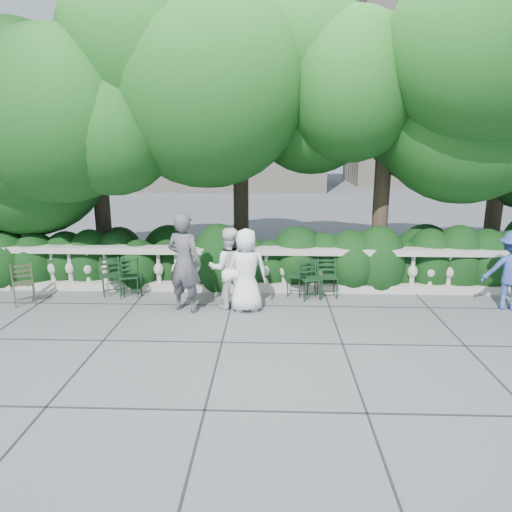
{
  "coord_description": "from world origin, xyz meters",
  "views": [
    {
      "loc": [
        0.31,
        -8.0,
        3.2
      ],
      "look_at": [
        0.0,
        1.0,
        1.0
      ],
      "focal_mm": 32.0,
      "sensor_mm": 36.0,
      "label": 1
    }
  ],
  "objects_px": {
    "chair_b": "(113,297)",
    "chair_a": "(133,297)",
    "chair_c": "(130,299)",
    "person_businessman": "(246,270)",
    "chair_e": "(328,299)",
    "chair_f": "(312,301)",
    "person_casual_man": "(228,268)",
    "chair_d": "(296,298)",
    "person_woman_grey": "(184,263)",
    "chair_weathered": "(26,306)",
    "person_older_blue": "(511,270)"
  },
  "relations": [
    {
      "from": "chair_c",
      "to": "chair_weathered",
      "type": "height_order",
      "value": "same"
    },
    {
      "from": "chair_c",
      "to": "person_older_blue",
      "type": "distance_m",
      "value": 7.8
    },
    {
      "from": "chair_b",
      "to": "person_businessman",
      "type": "bearing_deg",
      "value": -37.62
    },
    {
      "from": "chair_a",
      "to": "person_casual_man",
      "type": "bearing_deg",
      "value": -32.72
    },
    {
      "from": "person_older_blue",
      "to": "chair_a",
      "type": "bearing_deg",
      "value": 9.83
    },
    {
      "from": "chair_b",
      "to": "chair_e",
      "type": "distance_m",
      "value": 4.63
    },
    {
      "from": "chair_d",
      "to": "chair_f",
      "type": "relative_size",
      "value": 1.0
    },
    {
      "from": "chair_d",
      "to": "person_woman_grey",
      "type": "distance_m",
      "value": 2.56
    },
    {
      "from": "person_casual_man",
      "to": "person_older_blue",
      "type": "bearing_deg",
      "value": 170.96
    },
    {
      "from": "chair_b",
      "to": "chair_f",
      "type": "relative_size",
      "value": 1.0
    },
    {
      "from": "chair_a",
      "to": "chair_weathered",
      "type": "height_order",
      "value": "same"
    },
    {
      "from": "chair_a",
      "to": "person_casual_man",
      "type": "height_order",
      "value": "person_casual_man"
    },
    {
      "from": "person_casual_man",
      "to": "chair_weathered",
      "type": "bearing_deg",
      "value": -8.92
    },
    {
      "from": "person_businessman",
      "to": "chair_a",
      "type": "bearing_deg",
      "value": -24.27
    },
    {
      "from": "chair_b",
      "to": "chair_a",
      "type": "bearing_deg",
      "value": -21.27
    },
    {
      "from": "chair_a",
      "to": "chair_f",
      "type": "height_order",
      "value": "same"
    },
    {
      "from": "chair_c",
      "to": "chair_d",
      "type": "height_order",
      "value": "same"
    },
    {
      "from": "person_businessman",
      "to": "chair_d",
      "type": "bearing_deg",
      "value": -150.37
    },
    {
      "from": "person_casual_man",
      "to": "chair_d",
      "type": "bearing_deg",
      "value": -166.44
    },
    {
      "from": "chair_a",
      "to": "chair_e",
      "type": "distance_m",
      "value": 4.2
    },
    {
      "from": "chair_b",
      "to": "person_older_blue",
      "type": "xyz_separation_m",
      "value": [
        8.14,
        -0.43,
        0.79
      ]
    },
    {
      "from": "chair_f",
      "to": "person_casual_man",
      "type": "height_order",
      "value": "person_casual_man"
    },
    {
      "from": "chair_b",
      "to": "person_casual_man",
      "type": "height_order",
      "value": "person_casual_man"
    },
    {
      "from": "chair_b",
      "to": "person_casual_man",
      "type": "relative_size",
      "value": 0.51
    },
    {
      "from": "chair_d",
      "to": "chair_weathered",
      "type": "distance_m",
      "value": 5.58
    },
    {
      "from": "chair_weathered",
      "to": "person_woman_grey",
      "type": "height_order",
      "value": "person_woman_grey"
    },
    {
      "from": "person_casual_man",
      "to": "person_older_blue",
      "type": "xyz_separation_m",
      "value": [
        5.58,
        0.11,
        -0.02
      ]
    },
    {
      "from": "chair_e",
      "to": "person_casual_man",
      "type": "bearing_deg",
      "value": -167.89
    },
    {
      "from": "chair_weathered",
      "to": "person_woman_grey",
      "type": "xyz_separation_m",
      "value": [
        3.31,
        -0.12,
        0.98
      ]
    },
    {
      "from": "chair_e",
      "to": "chair_f",
      "type": "xyz_separation_m",
      "value": [
        -0.34,
        -0.15,
        0.0
      ]
    },
    {
      "from": "person_businessman",
      "to": "person_older_blue",
      "type": "height_order",
      "value": "person_businessman"
    },
    {
      "from": "chair_f",
      "to": "person_casual_man",
      "type": "relative_size",
      "value": 0.51
    },
    {
      "from": "chair_f",
      "to": "chair_c",
      "type": "bearing_deg",
      "value": 162.16
    },
    {
      "from": "chair_c",
      "to": "person_older_blue",
      "type": "height_order",
      "value": "person_older_blue"
    },
    {
      "from": "chair_d",
      "to": "person_woman_grey",
      "type": "relative_size",
      "value": 0.43
    },
    {
      "from": "chair_e",
      "to": "person_casual_man",
      "type": "xyz_separation_m",
      "value": [
        -2.07,
        -0.56,
        0.82
      ]
    },
    {
      "from": "chair_f",
      "to": "chair_weathered",
      "type": "height_order",
      "value": "same"
    },
    {
      "from": "person_woman_grey",
      "to": "person_older_blue",
      "type": "bearing_deg",
      "value": -156.61
    },
    {
      "from": "chair_c",
      "to": "person_businessman",
      "type": "bearing_deg",
      "value": -30.59
    },
    {
      "from": "chair_c",
      "to": "person_businessman",
      "type": "xyz_separation_m",
      "value": [
        2.54,
        -0.61,
        0.82
      ]
    },
    {
      "from": "chair_c",
      "to": "person_older_blue",
      "type": "relative_size",
      "value": 0.53
    },
    {
      "from": "chair_f",
      "to": "chair_b",
      "type": "bearing_deg",
      "value": 160.76
    },
    {
      "from": "chair_c",
      "to": "person_businessman",
      "type": "height_order",
      "value": "person_businessman"
    },
    {
      "from": "chair_a",
      "to": "chair_c",
      "type": "distance_m",
      "value": 0.13
    },
    {
      "from": "chair_weathered",
      "to": "person_casual_man",
      "type": "xyz_separation_m",
      "value": [
        4.15,
        0.09,
        0.82
      ]
    },
    {
      "from": "chair_a",
      "to": "chair_f",
      "type": "distance_m",
      "value": 3.86
    },
    {
      "from": "chair_c",
      "to": "person_businessman",
      "type": "relative_size",
      "value": 0.51
    },
    {
      "from": "chair_c",
      "to": "person_woman_grey",
      "type": "distance_m",
      "value": 1.78
    },
    {
      "from": "chair_c",
      "to": "person_woman_grey",
      "type": "xyz_separation_m",
      "value": [
        1.34,
        -0.65,
        0.98
      ]
    },
    {
      "from": "chair_b",
      "to": "person_casual_man",
      "type": "bearing_deg",
      "value": -35.85
    }
  ]
}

